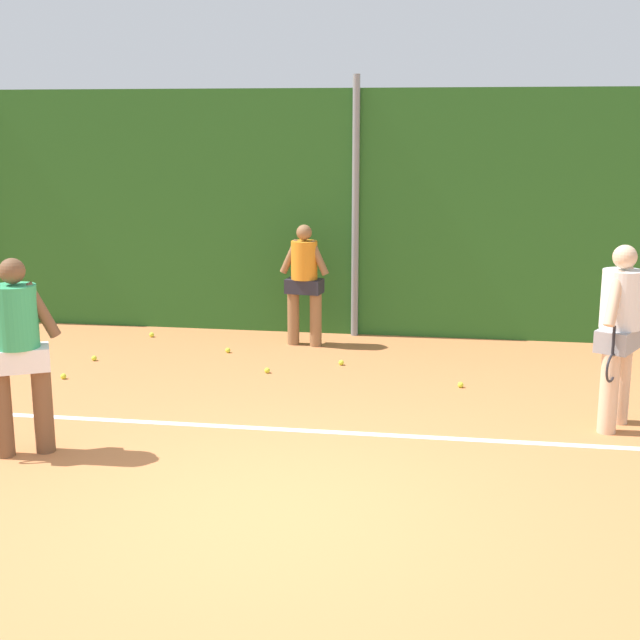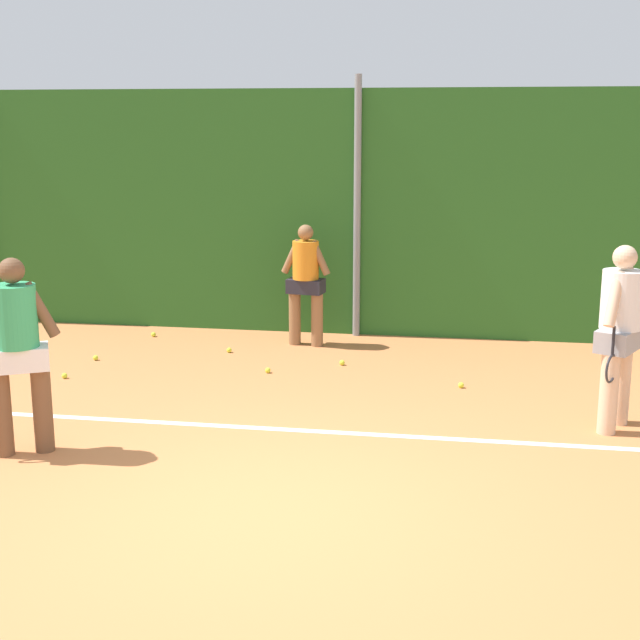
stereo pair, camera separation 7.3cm
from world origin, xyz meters
name	(u,v)px [view 2 (the right image)]	position (x,y,z in m)	size (l,w,h in m)	color
ground_plane	(304,432)	(0.00, 1.77, 0.00)	(29.37, 29.37, 0.00)	#C67542
hedge_fence_backdrop	(359,214)	(0.00, 6.01, 1.71)	(19.09, 0.25, 3.41)	#286023
fence_post_center	(357,209)	(0.00, 5.84, 1.79)	(0.10, 0.10, 3.59)	gray
court_baseline_paint	(305,431)	(0.00, 1.80, 0.00)	(13.95, 0.10, 0.01)	white
player_foreground_near	(17,346)	(-2.44, 0.81, 1.02)	(0.73, 0.52, 1.81)	brown
player_midcourt	(620,328)	(3.00, 2.39, 1.03)	(0.53, 0.78, 1.83)	beige
player_backcourt_far	(306,278)	(-0.60, 5.17, 0.92)	(0.68, 0.35, 1.64)	#8C603D
tennis_ball_0	(342,363)	(0.03, 4.23, 0.03)	(0.07, 0.07, 0.07)	#CCDB33
tennis_ball_1	(624,366)	(3.47, 4.64, 0.03)	(0.07, 0.07, 0.07)	#CCDB33
tennis_ball_2	(96,358)	(-3.10, 3.95, 0.03)	(0.07, 0.07, 0.07)	#CCDB33
tennis_ball_3	(22,341)	(-4.46, 4.62, 0.03)	(0.07, 0.07, 0.07)	#CCDB33
tennis_ball_4	(268,370)	(-0.81, 3.75, 0.03)	(0.07, 0.07, 0.07)	#CCDB33
tennis_ball_8	(461,385)	(1.50, 3.51, 0.03)	(0.07, 0.07, 0.07)	#CCDB33
tennis_ball_9	(229,350)	(-1.53, 4.60, 0.03)	(0.07, 0.07, 0.07)	#CCDB33
tennis_ball_11	(65,376)	(-3.14, 3.12, 0.03)	(0.07, 0.07, 0.07)	#CCDB33
tennis_ball_12	(154,334)	(-2.81, 5.27, 0.03)	(0.07, 0.07, 0.07)	#CCDB33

